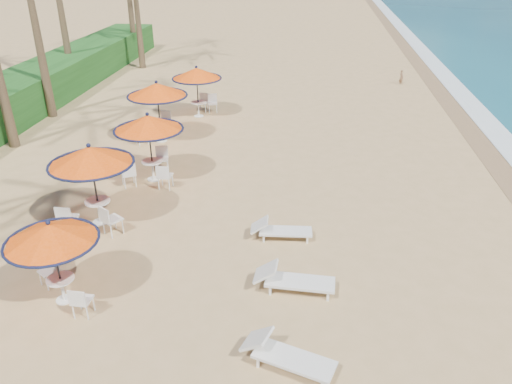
# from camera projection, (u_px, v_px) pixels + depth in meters

# --- Properties ---
(ground) EXTENTS (160.00, 160.00, 0.00)m
(ground) POSITION_uv_depth(u_px,v_px,m) (260.00, 314.00, 11.65)
(ground) COLOR tan
(ground) RESTS_ON ground
(wetsand_band) EXTENTS (1.40, 140.00, 0.02)m
(wetsand_band) POSITION_uv_depth(u_px,v_px,m) (499.00, 162.00, 19.64)
(wetsand_band) COLOR olive
(wetsand_band) RESTS_ON ground
(station_0) EXTENTS (2.14, 2.14, 2.24)m
(station_0) POSITION_uv_depth(u_px,v_px,m) (52.00, 240.00, 11.34)
(station_0) COLOR black
(station_0) RESTS_ON ground
(station_1) EXTENTS (2.51, 2.51, 2.62)m
(station_1) POSITION_uv_depth(u_px,v_px,m) (90.00, 164.00, 14.47)
(station_1) COLOR black
(station_1) RESTS_ON ground
(station_2) EXTENTS (2.44, 2.44, 2.54)m
(station_2) POSITION_uv_depth(u_px,v_px,m) (149.00, 131.00, 17.31)
(station_2) COLOR black
(station_2) RESTS_ON ground
(station_3) EXTENTS (2.54, 2.60, 2.65)m
(station_3) POSITION_uv_depth(u_px,v_px,m) (156.00, 95.00, 20.79)
(station_3) COLOR black
(station_3) RESTS_ON ground
(station_4) EXTENTS (2.39, 2.39, 2.50)m
(station_4) POSITION_uv_depth(u_px,v_px,m) (198.00, 78.00, 23.87)
(station_4) COLOR black
(station_4) RESTS_ON ground
(lounger_near) EXTENTS (2.03, 1.20, 0.70)m
(lounger_near) POSITION_uv_depth(u_px,v_px,m) (285.00, 355.00, 10.08)
(lounger_near) COLOR silver
(lounger_near) RESTS_ON ground
(lounger_mid) EXTENTS (2.02, 0.72, 0.72)m
(lounger_mid) POSITION_uv_depth(u_px,v_px,m) (292.00, 279.00, 12.29)
(lounger_mid) COLOR silver
(lounger_mid) RESTS_ON ground
(lounger_far) EXTENTS (1.81, 0.66, 0.64)m
(lounger_far) POSITION_uv_depth(u_px,v_px,m) (279.00, 230.00, 14.47)
(lounger_far) COLOR silver
(lounger_far) RESTS_ON ground
(person) EXTENTS (0.32, 0.39, 0.92)m
(person) POSITION_uv_depth(u_px,v_px,m) (401.00, 77.00, 29.90)
(person) COLOR #8F6648
(person) RESTS_ON ground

